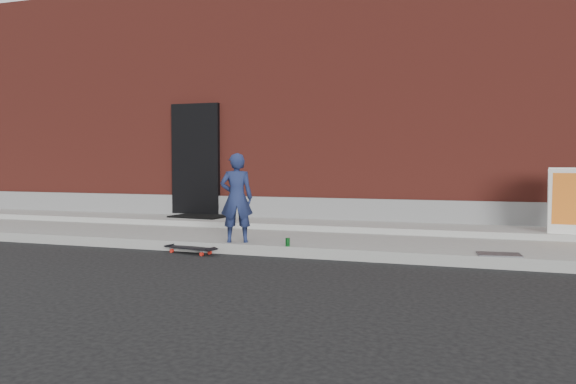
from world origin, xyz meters
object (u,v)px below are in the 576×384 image
at_px(child, 237,198).
at_px(skateboard, 191,248).
at_px(soda_can, 288,242).
at_px(pizza_sign, 570,201).

relative_size(child, skateboard, 1.54).
height_order(child, skateboard, child).
xyz_separation_m(child, soda_can, (0.84, -0.15, -0.60)).
height_order(pizza_sign, soda_can, pizza_sign).
distance_m(child, skateboard, 0.99).
height_order(child, soda_can, child).
bearing_deg(skateboard, child, 28.42).
distance_m(skateboard, soda_can, 1.45).
height_order(skateboard, pizza_sign, pizza_sign).
bearing_deg(skateboard, soda_can, 6.76).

